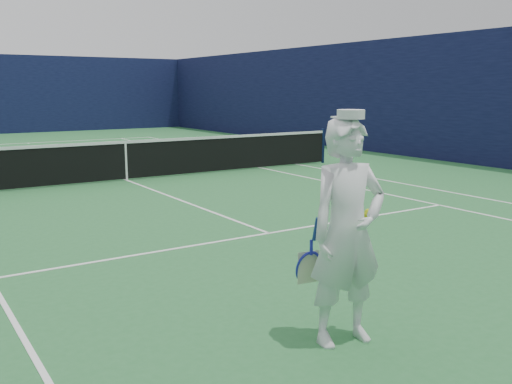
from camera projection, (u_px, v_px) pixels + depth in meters
ground at (127, 180)px, 14.43m from camera, size 80.00×80.00×0.00m
court_markings at (127, 180)px, 14.43m from camera, size 11.03×23.83×0.01m
windscreen_fence at (124, 101)px, 14.07m from camera, size 20.12×36.12×4.00m
tennis_net at (126, 159)px, 14.33m from camera, size 12.88×0.09×1.07m
tennis_player at (347, 232)px, 5.08m from camera, size 0.81×0.60×2.12m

